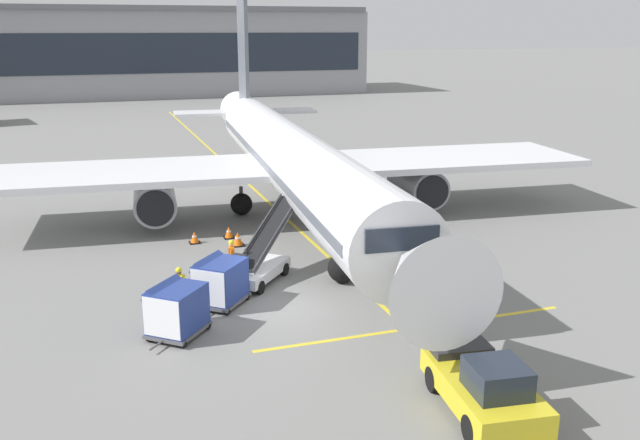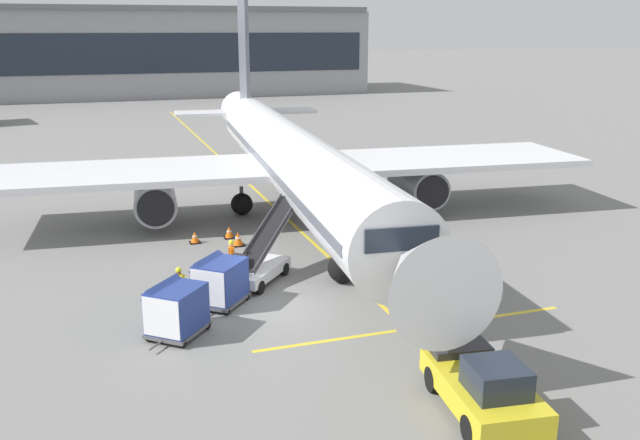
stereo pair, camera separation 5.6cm
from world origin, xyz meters
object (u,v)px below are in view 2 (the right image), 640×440
(ground_crew_marshaller, at_px, (232,257))
(safety_cone_nose_mark, at_px, (238,239))
(ground_crew_by_carts, at_px, (179,286))
(safety_cone_wingtip, at_px, (229,232))
(parked_airplane, at_px, (289,158))
(baggage_cart_lead, at_px, (219,281))
(ground_crew_by_loader, at_px, (229,284))
(belt_loader, at_px, (259,261))
(ground_crew_wingwalker, at_px, (208,286))
(safety_cone_engine_keepout, at_px, (195,237))
(baggage_cart_second, at_px, (176,309))
(pushback_tug, at_px, (484,386))

(ground_crew_marshaller, distance_m, safety_cone_nose_mark, 4.77)
(ground_crew_by_carts, distance_m, safety_cone_wingtip, 9.56)
(parked_airplane, relative_size, baggage_cart_lead, 16.86)
(parked_airplane, bearing_deg, ground_crew_by_loader, -115.84)
(ground_crew_by_loader, bearing_deg, parked_airplane, 64.16)
(belt_loader, xyz_separation_m, baggage_cart_lead, (-2.11, -2.22, 0.13))
(ground_crew_marshaller, bearing_deg, parked_airplane, 60.36)
(parked_airplane, xyz_separation_m, ground_crew_by_carts, (-7.85, -12.07, -2.37))
(ground_crew_wingwalker, xyz_separation_m, safety_cone_engine_keepout, (0.82, 8.85, -0.70))
(ground_crew_marshaller, bearing_deg, safety_cone_engine_keepout, 97.43)
(baggage_cart_second, distance_m, ground_crew_wingwalker, 2.34)
(baggage_cart_second, bearing_deg, belt_loader, 47.88)
(ground_crew_by_loader, bearing_deg, baggage_cart_lead, 118.91)
(parked_airplane, xyz_separation_m, ground_crew_by_loader, (-6.04, -12.48, -2.37))
(belt_loader, bearing_deg, safety_cone_wingtip, 89.99)
(ground_crew_by_loader, height_order, safety_cone_engine_keepout, ground_crew_by_loader)
(ground_crew_by_carts, height_order, ground_crew_marshaller, same)
(belt_loader, bearing_deg, parked_airplane, 66.74)
(parked_airplane, relative_size, safety_cone_nose_mark, 61.86)
(safety_cone_nose_mark, bearing_deg, ground_crew_by_carts, -117.30)
(ground_crew_by_carts, height_order, safety_cone_engine_keepout, ground_crew_by_carts)
(belt_loader, height_order, baggage_cart_lead, belt_loader)
(baggage_cart_second, height_order, ground_crew_wingwalker, baggage_cart_second)
(belt_loader, height_order, baggage_cart_second, belt_loader)
(baggage_cart_second, height_order, safety_cone_nose_mark, baggage_cart_second)
(ground_crew_by_loader, bearing_deg, pushback_tug, -61.59)
(parked_airplane, relative_size, belt_loader, 9.09)
(ground_crew_wingwalker, bearing_deg, baggage_cart_second, -127.89)
(pushback_tug, height_order, safety_cone_wingtip, pushback_tug)
(safety_cone_wingtip, bearing_deg, baggage_cart_second, -110.29)
(belt_loader, relative_size, ground_crew_by_carts, 2.76)
(pushback_tug, bearing_deg, safety_cone_nose_mark, 100.51)
(safety_cone_engine_keepout, bearing_deg, pushback_tug, -74.35)
(belt_loader, relative_size, safety_cone_engine_keepout, 7.86)
(ground_crew_by_loader, height_order, ground_crew_marshaller, same)
(parked_airplane, distance_m, ground_crew_wingwalker, 14.38)
(belt_loader, distance_m, ground_crew_wingwalker, 3.74)
(parked_airplane, distance_m, ground_crew_by_loader, 14.07)
(baggage_cart_lead, xyz_separation_m, ground_crew_by_carts, (-1.54, -0.08, -0.00))
(baggage_cart_second, height_order, safety_cone_engine_keepout, baggage_cart_second)
(belt_loader, distance_m, baggage_cart_second, 6.07)
(pushback_tug, xyz_separation_m, ground_crew_marshaller, (-4.46, 12.90, 0.17))
(ground_crew_by_loader, relative_size, ground_crew_marshaller, 1.00)
(baggage_cart_second, relative_size, safety_cone_wingtip, 4.19)
(pushback_tug, bearing_deg, baggage_cart_lead, 118.44)
(ground_crew_by_loader, relative_size, ground_crew_wingwalker, 1.00)
(baggage_cart_lead, xyz_separation_m, ground_crew_by_loader, (0.27, -0.49, -0.00))
(ground_crew_marshaller, bearing_deg, baggage_cart_second, -120.91)
(parked_airplane, distance_m, belt_loader, 10.93)
(baggage_cart_second, xyz_separation_m, ground_crew_marshaller, (3.00, 5.01, -0.00))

